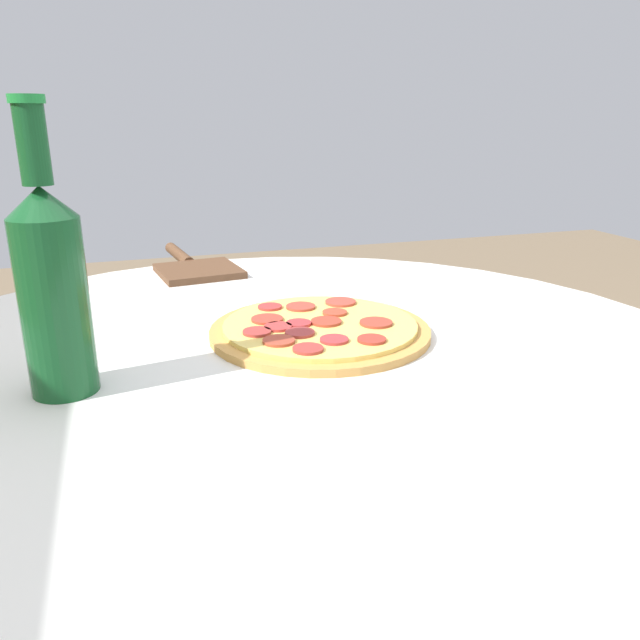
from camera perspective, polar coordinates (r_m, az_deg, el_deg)
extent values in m
cylinder|color=silver|center=(0.95, -2.14, -24.44)|extent=(0.10, 0.10, 0.69)
cylinder|color=silver|center=(0.75, -2.46, -3.93)|extent=(1.07, 1.07, 0.02)
cylinder|color=#C68E47|center=(0.81, 0.00, -1.01)|extent=(0.29, 0.29, 0.01)
cylinder|color=#EACC60|center=(0.81, 0.00, -0.47)|extent=(0.25, 0.25, 0.01)
cylinder|color=#A33635|center=(0.76, -1.86, -1.16)|extent=(0.04, 0.04, 0.00)
cylinder|color=#B23133|center=(0.80, -1.95, -0.30)|extent=(0.03, 0.03, 0.00)
cylinder|color=#B23E29|center=(0.84, 1.36, 0.69)|extent=(0.03, 0.03, 0.00)
cylinder|color=#A23227|center=(0.74, 4.75, -1.79)|extent=(0.03, 0.03, 0.00)
cylinder|color=#B33330|center=(0.87, -4.60, 1.21)|extent=(0.03, 0.03, 0.00)
cylinder|color=#A13A2A|center=(0.80, 5.14, -0.25)|extent=(0.04, 0.04, 0.00)
cylinder|color=#B43F31|center=(0.89, 1.89, 1.65)|extent=(0.04, 0.04, 0.00)
cylinder|color=#A83D2E|center=(0.87, -1.78, 1.22)|extent=(0.04, 0.04, 0.00)
cylinder|color=#A93234|center=(0.74, 1.31, -1.82)|extent=(0.03, 0.03, 0.00)
cylinder|color=#A4342E|center=(0.71, -1.11, -2.66)|extent=(0.04, 0.04, 0.00)
cylinder|color=#B4392B|center=(0.82, -4.86, 0.08)|extent=(0.04, 0.04, 0.00)
cylinder|color=#A53928|center=(0.80, 0.57, -0.15)|extent=(0.04, 0.04, 0.00)
cylinder|color=#A43E2B|center=(0.74, -3.74, -1.98)|extent=(0.04, 0.04, 0.00)
cylinder|color=#A43430|center=(0.77, -5.78, -1.08)|extent=(0.04, 0.04, 0.00)
cylinder|color=#B73533|center=(0.79, -3.86, -0.62)|extent=(0.04, 0.04, 0.00)
cylinder|color=#144C23|center=(0.67, -23.04, 1.02)|extent=(0.07, 0.07, 0.18)
cone|color=#144C23|center=(0.65, -24.18, 9.85)|extent=(0.07, 0.07, 0.03)
cylinder|color=#144C23|center=(0.65, -24.78, 14.31)|extent=(0.03, 0.03, 0.07)
cylinder|color=#1E8438|center=(0.65, -25.27, 17.84)|extent=(0.03, 0.03, 0.01)
cube|color=brown|center=(1.14, -11.01, 4.43)|extent=(0.15, 0.15, 0.01)
cylinder|color=brown|center=(1.28, -12.73, 5.82)|extent=(0.16, 0.04, 0.02)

